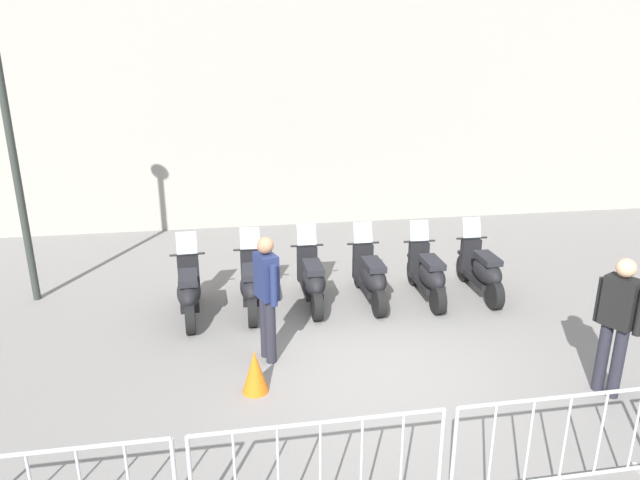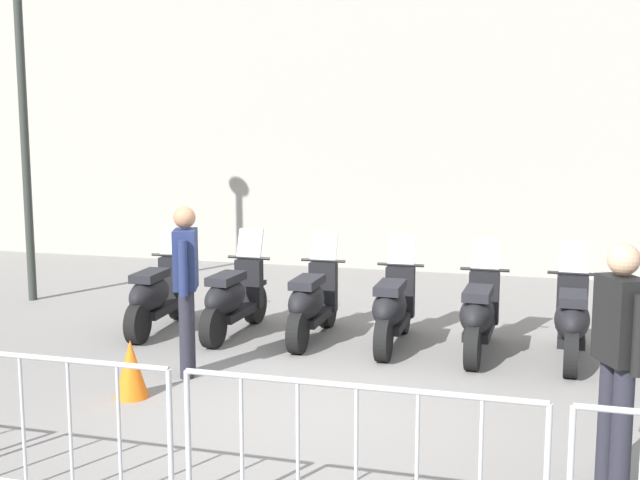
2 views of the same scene
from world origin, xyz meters
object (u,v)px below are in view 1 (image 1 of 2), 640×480
motorcycle_3 (370,277)px  traffic_cone (255,371)px  motorcycle_5 (482,271)px  barrier_segment_2 (564,447)px  motorcycle_1 (252,285)px  street_lamp (7,120)px  motorcycle_4 (428,275)px  officer_near_row_end (617,319)px  officer_mid_plaza (267,292)px  motorcycle_0 (189,291)px  motorcycle_2 (312,280)px  barrier_segment_1 (320,476)px

motorcycle_3 → traffic_cone: bearing=-125.9°
motorcycle_5 → barrier_segment_2: 4.64m
motorcycle_1 → barrier_segment_2: motorcycle_1 is taller
motorcycle_5 → street_lamp: street_lamp is taller
motorcycle_4 → officer_near_row_end: officer_near_row_end is taller
motorcycle_3 → officer_near_row_end: size_ratio=1.00×
officer_mid_plaza → motorcycle_0: bearing=132.3°
motorcycle_3 → motorcycle_4: 0.97m
motorcycle_1 → motorcycle_2: (0.97, 0.14, 0.00)m
motorcycle_2 → motorcycle_5: 2.93m
motorcycle_2 → barrier_segment_2: (2.02, -4.35, 0.07)m
barrier_segment_1 → officer_near_row_end: (3.59, 1.77, 0.46)m
street_lamp → motorcycle_5: bearing=-3.0°
motorcycle_5 → motorcycle_1: bearing=-174.9°
motorcycle_1 → motorcycle_4: size_ratio=1.00×
motorcycle_3 → street_lamp: bearing=174.3°
motorcycle_1 → motorcycle_3: 1.96m
motorcycle_1 → motorcycle_4: (2.92, 0.23, 0.00)m
motorcycle_2 → motorcycle_3: same height
street_lamp → motorcycle_2: bearing=-7.5°
street_lamp → traffic_cone: (3.81, -3.06, -2.72)m
motorcycle_5 → officer_near_row_end: size_ratio=1.00×
motorcycle_4 → barrier_segment_2: bearing=-89.1°
motorcycle_4 → motorcycle_3: bearing=-177.6°
officer_mid_plaza → motorcycle_4: bearing=33.9°
barrier_segment_1 → barrier_segment_2: 2.23m
motorcycle_5 → traffic_cone: size_ratio=3.14×
motorcycle_4 → traffic_cone: (-2.78, -2.54, -0.18)m
barrier_segment_1 → motorcycle_4: bearing=65.3°
motorcycle_4 → motorcycle_5: (0.97, 0.11, 0.00)m
barrier_segment_1 → traffic_cone: 2.22m
motorcycle_1 → barrier_segment_2: (2.99, -4.21, 0.07)m
motorcycle_3 → officer_mid_plaza: 2.45m
motorcycle_3 → officer_near_row_end: bearing=-49.5°
barrier_segment_1 → street_lamp: (-4.45, 5.17, 2.47)m
barrier_segment_1 → traffic_cone: size_ratio=3.88×
motorcycle_2 → motorcycle_4: 1.95m
motorcycle_2 → motorcycle_1: bearing=-171.6°
motorcycle_0 → officer_near_row_end: 5.90m
motorcycle_3 → barrier_segment_2: bearing=-76.6°
motorcycle_3 → barrier_segment_1: 4.76m
officer_mid_plaza → barrier_segment_2: bearing=-44.7°
motorcycle_0 → barrier_segment_1: 4.59m
motorcycle_2 → officer_near_row_end: bearing=-39.4°
motorcycle_1 → traffic_cone: bearing=-86.6°
motorcycle_1 → street_lamp: 4.53m
barrier_segment_1 → street_lamp: 7.26m
motorcycle_4 → barrier_segment_2: size_ratio=0.81×
barrier_segment_1 → barrier_segment_2: bearing=5.4°
street_lamp → officer_mid_plaza: (3.96, -2.29, -2.01)m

